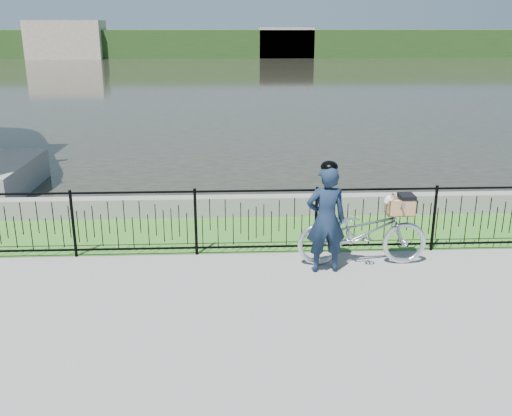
{
  "coord_description": "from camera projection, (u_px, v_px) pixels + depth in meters",
  "views": [
    {
      "loc": [
        -0.42,
        -7.31,
        3.7
      ],
      "look_at": [
        -0.03,
        1.0,
        1.0
      ],
      "focal_mm": 40.0,
      "sensor_mm": 36.0,
      "label": 1
    }
  ],
  "objects": [
    {
      "name": "far_treeline",
      "position": [
        232.0,
        43.0,
        64.64
      ],
      "size": [
        120.0,
        6.0,
        3.0
      ],
      "primitive_type": "cube",
      "color": "#25441A",
      "rests_on": "ground"
    },
    {
      "name": "water",
      "position": [
        235.0,
        79.0,
        39.46
      ],
      "size": [
        120.0,
        120.0,
        0.0
      ],
      "primitive_type": "plane",
      "color": "black",
      "rests_on": "ground"
    },
    {
      "name": "far_building_right",
      "position": [
        286.0,
        43.0,
        63.45
      ],
      "size": [
        6.0,
        3.0,
        3.2
      ],
      "primitive_type": "cube",
      "color": "#A69986",
      "rests_on": "ground"
    },
    {
      "name": "ground",
      "position": [
        261.0,
        296.0,
        8.11
      ],
      "size": [
        120.0,
        120.0,
        0.0
      ],
      "primitive_type": "plane",
      "color": "gray",
      "rests_on": "ground"
    },
    {
      "name": "cyclist",
      "position": [
        326.0,
        218.0,
        8.7
      ],
      "size": [
        0.63,
        0.43,
        1.76
      ],
      "color": "#132136",
      "rests_on": "ground"
    },
    {
      "name": "fence",
      "position": [
        256.0,
        221.0,
        9.45
      ],
      "size": [
        14.0,
        0.06,
        1.15
      ],
      "primitive_type": null,
      "color": "black",
      "rests_on": "ground"
    },
    {
      "name": "quay_wall",
      "position": [
        251.0,
        206.0,
        11.47
      ],
      "size": [
        60.0,
        0.3,
        0.4
      ],
      "primitive_type": "cube",
      "color": "gray",
      "rests_on": "ground"
    },
    {
      "name": "bicycle_rig",
      "position": [
        363.0,
        232.0,
        9.05
      ],
      "size": [
        2.06,
        0.72,
        1.18
      ],
      "color": "silver",
      "rests_on": "ground"
    },
    {
      "name": "grass_strip",
      "position": [
        254.0,
        232.0,
        10.58
      ],
      "size": [
        60.0,
        2.0,
        0.01
      ],
      "primitive_type": "cube",
      "color": "#377123",
      "rests_on": "ground"
    },
    {
      "name": "far_building_left",
      "position": [
        66.0,
        40.0,
        61.79
      ],
      "size": [
        8.0,
        4.0,
        4.0
      ],
      "primitive_type": "cube",
      "color": "#A69986",
      "rests_on": "ground"
    }
  ]
}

